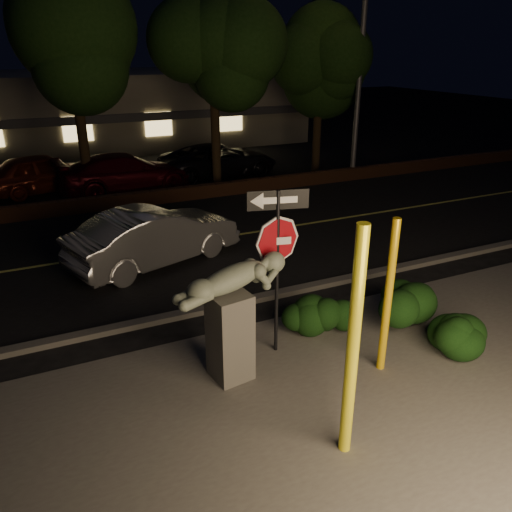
{
  "coord_description": "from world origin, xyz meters",
  "views": [
    {
      "loc": [
        -4.46,
        -6.15,
        5.29
      ],
      "look_at": [
        -0.79,
        1.82,
        1.6
      ],
      "focal_mm": 35.0,
      "sensor_mm": 36.0,
      "label": 1
    }
  ],
  "objects": [
    {
      "name": "ground",
      "position": [
        0.0,
        10.0,
        0.0
      ],
      "size": [
        90.0,
        90.0,
        0.0
      ],
      "primitive_type": "plane",
      "color": "black",
      "rests_on": "ground"
    },
    {
      "name": "patio",
      "position": [
        0.0,
        -1.0,
        0.01
      ],
      "size": [
        14.0,
        6.0,
        0.02
      ],
      "primitive_type": "cube",
      "color": "#4C4944",
      "rests_on": "ground"
    },
    {
      "name": "road",
      "position": [
        0.0,
        7.0,
        0.01
      ],
      "size": [
        80.0,
        8.0,
        0.01
      ],
      "primitive_type": "cube",
      "color": "black",
      "rests_on": "ground"
    },
    {
      "name": "lane_marking",
      "position": [
        0.0,
        7.0,
        0.02
      ],
      "size": [
        80.0,
        0.12,
        0.0
      ],
      "primitive_type": "cube",
      "color": "#BEBD4C",
      "rests_on": "road"
    },
    {
      "name": "curb",
      "position": [
        0.0,
        2.9,
        0.06
      ],
      "size": [
        80.0,
        0.25,
        0.12
      ],
      "primitive_type": "cube",
      "color": "#4C4944",
      "rests_on": "ground"
    },
    {
      "name": "brick_wall",
      "position": [
        0.0,
        11.3,
        0.25
      ],
      "size": [
        40.0,
        0.35,
        0.5
      ],
      "primitive_type": "cube",
      "color": "#4A2817",
      "rests_on": "ground"
    },
    {
      "name": "parking_lot",
      "position": [
        0.0,
        17.0,
        0.01
      ],
      "size": [
        40.0,
        12.0,
        0.01
      ],
      "primitive_type": "cube",
      "color": "black",
      "rests_on": "ground"
    },
    {
      "name": "building",
      "position": [
        0.0,
        24.99,
        2.0
      ],
      "size": [
        22.0,
        10.2,
        4.0
      ],
      "color": "#675F52",
      "rests_on": "ground"
    },
    {
      "name": "tree_far_b",
      "position": [
        -2.5,
        13.2,
        6.05
      ],
      "size": [
        5.2,
        5.2,
        8.41
      ],
      "color": "black",
      "rests_on": "ground"
    },
    {
      "name": "tree_far_c",
      "position": [
        2.5,
        12.8,
        5.66
      ],
      "size": [
        4.8,
        4.8,
        7.84
      ],
      "color": "black",
      "rests_on": "ground"
    },
    {
      "name": "tree_far_d",
      "position": [
        7.5,
        13.3,
        5.42
      ],
      "size": [
        4.4,
        4.4,
        7.42
      ],
      "color": "black",
      "rests_on": "ground"
    },
    {
      "name": "yellow_pole_left",
      "position": [
        -1.03,
        -1.7,
        1.7
      ],
      "size": [
        0.17,
        0.17,
        3.39
      ],
      "primitive_type": "cylinder",
      "color": "yellow",
      "rests_on": "ground"
    },
    {
      "name": "yellow_pole_right",
      "position": [
        0.65,
        -0.34,
        1.41
      ],
      "size": [
        0.14,
        0.14,
        2.82
      ],
      "primitive_type": "cylinder",
      "color": "yellow",
      "rests_on": "ground"
    },
    {
      "name": "signpost",
      "position": [
        -0.78,
        0.94,
        2.21
      ],
      "size": [
        1.03,
        0.28,
        3.11
      ],
      "rotation": [
        0.0,
        0.0,
        -0.24
      ],
      "color": "black",
      "rests_on": "ground"
    },
    {
      "name": "sculpture",
      "position": [
        -1.82,
        0.56,
        1.32
      ],
      "size": [
        2.01,
        0.79,
        2.14
      ],
      "rotation": [
        0.0,
        0.0,
        0.14
      ],
      "color": "#4C4944",
      "rests_on": "ground"
    },
    {
      "name": "hedge_center",
      "position": [
        0.28,
        1.06,
        0.47
      ],
      "size": [
        1.88,
        1.0,
        0.94
      ],
      "primitive_type": "ellipsoid",
      "rotation": [
        0.0,
        0.0,
        0.09
      ],
      "color": "black",
      "rests_on": "ground"
    },
    {
      "name": "hedge_right",
      "position": [
        2.06,
        0.68,
        0.57
      ],
      "size": [
        1.98,
        1.54,
        1.15
      ],
      "primitive_type": "ellipsoid",
      "rotation": [
        0.0,
        0.0,
        0.4
      ],
      "color": "black",
      "rests_on": "ground"
    },
    {
      "name": "hedge_far_right",
      "position": [
        2.22,
        -0.39,
        0.49
      ],
      "size": [
        1.47,
        0.99,
        0.98
      ],
      "primitive_type": "ellipsoid",
      "rotation": [
        0.0,
        0.0,
        0.08
      ],
      "color": "black",
      "rests_on": "ground"
    },
    {
      "name": "streetlight",
      "position": [
        8.04,
        11.4,
        6.48
      ],
      "size": [
        1.55,
        0.84,
        10.9
      ],
      "rotation": [
        0.0,
        0.0,
        0.39
      ],
      "color": "#515156",
      "rests_on": "ground"
    },
    {
      "name": "silver_sedan",
      "position": [
        -1.77,
        5.98,
        0.75
      ],
      "size": [
        4.8,
        2.97,
        1.49
      ],
      "primitive_type": "imported",
      "rotation": [
        0.0,
        0.0,
        1.9
      ],
      "color": "silver",
      "rests_on": "ground"
    },
    {
      "name": "parked_car_red",
      "position": [
        -3.97,
        14.68,
        0.76
      ],
      "size": [
        4.77,
        2.82,
        1.52
      ],
      "primitive_type": "imported",
      "rotation": [
        0.0,
        0.0,
        1.81
      ],
      "color": "maroon",
      "rests_on": "ground"
    },
    {
      "name": "parked_car_darkred",
      "position": [
        -1.06,
        13.47,
        0.74
      ],
      "size": [
        5.31,
        2.59,
        1.49
      ],
      "primitive_type": "imported",
      "rotation": [
        0.0,
        0.0,
        1.67
      ],
      "color": "#3D050D",
      "rests_on": "ground"
    },
    {
      "name": "parked_car_dark",
      "position": [
        3.16,
        14.25,
        0.71
      ],
      "size": [
        5.28,
        2.7,
        1.43
      ],
      "primitive_type": "imported",
      "rotation": [
        0.0,
        0.0,
        1.64
      ],
      "color": "black",
      "rests_on": "ground"
    }
  ]
}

